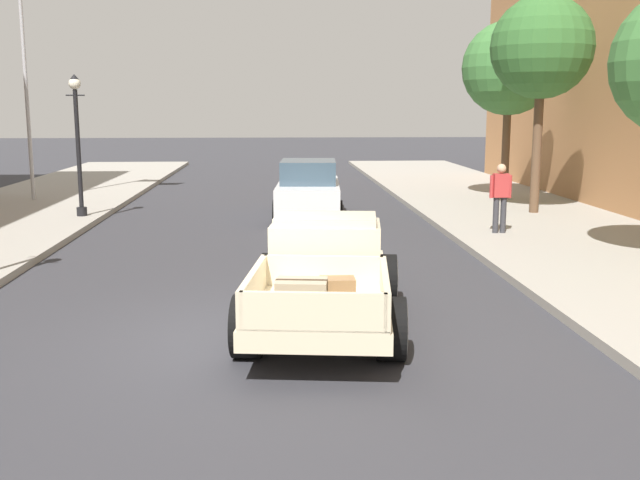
% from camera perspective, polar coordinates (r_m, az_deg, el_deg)
% --- Properties ---
extents(ground_plane, '(140.00, 140.00, 0.00)m').
position_cam_1_polar(ground_plane, '(10.22, -5.17, -7.52)').
color(ground_plane, '#333338').
extents(hotrod_truck_cream, '(2.56, 5.08, 1.58)m').
position_cam_1_polar(hotrod_truck_cream, '(10.70, 0.42, -2.48)').
color(hotrod_truck_cream, beige).
rests_on(hotrod_truck_cream, ground).
extents(car_background_white, '(2.08, 4.40, 1.65)m').
position_cam_1_polar(car_background_white, '(21.04, -0.90, 3.80)').
color(car_background_white, silver).
rests_on(car_background_white, ground).
extents(pedestrian_sidewalk_right, '(0.53, 0.22, 1.65)m').
position_cam_1_polar(pedestrian_sidewalk_right, '(18.08, 13.77, 3.48)').
color(pedestrian_sidewalk_right, '#333338').
rests_on(pedestrian_sidewalk_right, sidewalk_right).
extents(street_lamp_far, '(0.50, 0.32, 3.85)m').
position_cam_1_polar(street_lamp_far, '(21.33, -18.23, 7.74)').
color(street_lamp_far, black).
rests_on(street_lamp_far, sidewalk_left).
extents(flagpole, '(1.74, 0.16, 9.16)m').
position_cam_1_polar(flagpole, '(25.88, -21.57, 15.40)').
color(flagpole, '#B2B2B7').
rests_on(flagpole, sidewalk_left).
extents(street_tree_second, '(2.83, 2.83, 6.02)m').
position_cam_1_polar(street_tree_second, '(21.90, 16.77, 14.00)').
color(street_tree_second, brown).
rests_on(street_tree_second, sidewalk_right).
extents(street_tree_third, '(3.02, 3.02, 5.73)m').
position_cam_1_polar(street_tree_third, '(25.08, 14.41, 12.71)').
color(street_tree_third, brown).
rests_on(street_tree_third, sidewalk_right).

